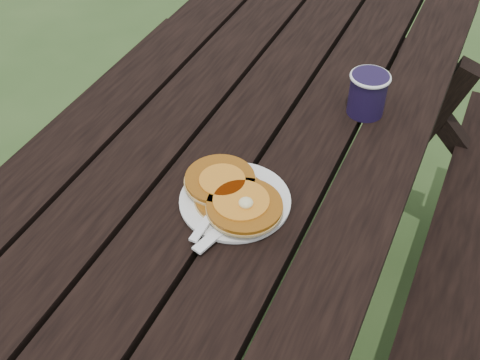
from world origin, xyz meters
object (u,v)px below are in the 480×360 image
at_px(coffee_cup, 368,92).
at_px(pancake_stack, 233,195).
at_px(plate, 235,201).
at_px(picnic_table, 226,267).

bearing_deg(coffee_cup, pancake_stack, -110.63).
relative_size(plate, coffee_cup, 2.10).
bearing_deg(pancake_stack, plate, 56.67).
bearing_deg(plate, coffee_cup, 69.53).
height_order(picnic_table, coffee_cup, coffee_cup).
bearing_deg(pancake_stack, picnic_table, 122.57).
bearing_deg(plate, pancake_stack, -123.33).
height_order(pancake_stack, coffee_cup, coffee_cup).
bearing_deg(pancake_stack, coffee_cup, 69.37).
bearing_deg(picnic_table, pancake_stack, -57.43).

